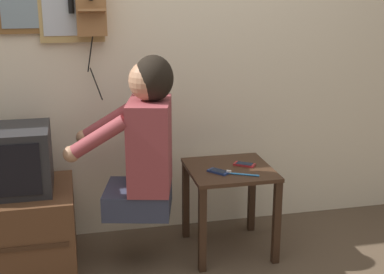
{
  "coord_description": "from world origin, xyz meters",
  "views": [
    {
      "loc": [
        -0.5,
        -2.11,
        1.57
      ],
      "look_at": [
        0.12,
        0.65,
        0.74
      ],
      "focal_mm": 50.0,
      "sensor_mm": 36.0,
      "label": 1
    }
  ],
  "objects_px": {
    "television": "(2,160)",
    "cell_phone_held": "(219,171)",
    "toothbrush": "(241,174)",
    "cell_phone_spare": "(244,164)",
    "person": "(144,140)",
    "wall_phone_antique": "(90,1)"
  },
  "relations": [
    {
      "from": "wall_phone_antique",
      "to": "cell_phone_spare",
      "type": "distance_m",
      "value": 1.29
    },
    {
      "from": "wall_phone_antique",
      "to": "toothbrush",
      "type": "xyz_separation_m",
      "value": [
        0.76,
        -0.46,
        -0.93
      ]
    },
    {
      "from": "television",
      "to": "wall_phone_antique",
      "type": "xyz_separation_m",
      "value": [
        0.52,
        0.29,
        0.81
      ]
    },
    {
      "from": "person",
      "to": "toothbrush",
      "type": "xyz_separation_m",
      "value": [
        0.53,
        -0.07,
        -0.22
      ]
    },
    {
      "from": "person",
      "to": "cell_phone_spare",
      "type": "height_order",
      "value": "person"
    },
    {
      "from": "television",
      "to": "cell_phone_held",
      "type": "distance_m",
      "value": 1.18
    },
    {
      "from": "person",
      "to": "cell_phone_held",
      "type": "distance_m",
      "value": 0.47
    },
    {
      "from": "cell_phone_held",
      "to": "cell_phone_spare",
      "type": "height_order",
      "value": "same"
    },
    {
      "from": "toothbrush",
      "to": "cell_phone_held",
      "type": "bearing_deg",
      "value": 85.82
    },
    {
      "from": "wall_phone_antique",
      "to": "toothbrush",
      "type": "distance_m",
      "value": 1.29
    },
    {
      "from": "television",
      "to": "wall_phone_antique",
      "type": "distance_m",
      "value": 1.01
    },
    {
      "from": "television",
      "to": "cell_phone_held",
      "type": "xyz_separation_m",
      "value": [
        1.17,
        -0.11,
        -0.12
      ]
    },
    {
      "from": "person",
      "to": "television",
      "type": "bearing_deg",
      "value": 95.81
    },
    {
      "from": "person",
      "to": "cell_phone_held",
      "type": "height_order",
      "value": "person"
    },
    {
      "from": "television",
      "to": "toothbrush",
      "type": "bearing_deg",
      "value": -7.64
    },
    {
      "from": "person",
      "to": "television",
      "type": "height_order",
      "value": "person"
    },
    {
      "from": "toothbrush",
      "to": "cell_phone_spare",
      "type": "bearing_deg",
      "value": 1.42
    },
    {
      "from": "wall_phone_antique",
      "to": "person",
      "type": "bearing_deg",
      "value": -59.23
    },
    {
      "from": "person",
      "to": "wall_phone_antique",
      "type": "distance_m",
      "value": 0.85
    },
    {
      "from": "person",
      "to": "toothbrush",
      "type": "relative_size",
      "value": 5.14
    },
    {
      "from": "television",
      "to": "cell_phone_spare",
      "type": "xyz_separation_m",
      "value": [
        1.35,
        -0.02,
        -0.12
      ]
    },
    {
      "from": "person",
      "to": "cell_phone_held",
      "type": "xyz_separation_m",
      "value": [
        0.42,
        -0.0,
        -0.22
      ]
    }
  ]
}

